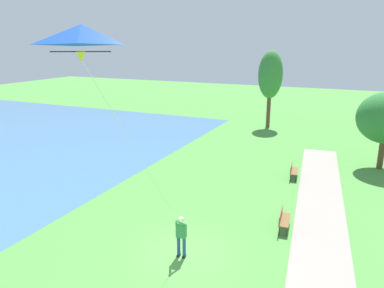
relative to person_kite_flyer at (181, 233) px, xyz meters
name	(u,v)px	position (x,y,z in m)	size (l,w,h in m)	color
ground_plane	(182,253)	(-0.06, 0.21, -1.05)	(120.00, 120.00, 0.00)	#4C8E3D
walkway_path	(320,258)	(5.13, 2.21, -1.04)	(2.40, 32.00, 0.02)	gray
person_kite_flyer	(181,233)	(0.00, 0.00, 0.00)	(0.52, 0.62, 1.83)	#232328
flying_kite	(84,48)	(0.39, -5.38, 7.20)	(1.43, 5.63, 6.87)	blue
park_bench_near_walkway	(283,218)	(3.26, 4.03, -0.54)	(0.60, 1.54, 0.88)	brown
park_bench_far_walkway	(293,170)	(2.53, 10.99, -0.54)	(0.60, 1.54, 0.88)	brown
tree_treeline_center	(270,75)	(-2.30, 24.69, 4.13)	(2.37, 2.42, 7.58)	brown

